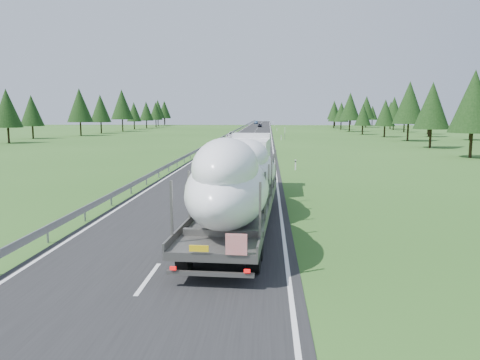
# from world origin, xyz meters

# --- Properties ---
(ground) EXTENTS (400.00, 400.00, 0.00)m
(ground) POSITION_xyz_m (0.00, 0.00, 0.00)
(ground) COLOR #2A541C
(ground) RESTS_ON ground
(road_surface) EXTENTS (10.00, 400.00, 0.02)m
(road_surface) POSITION_xyz_m (0.00, 100.00, 0.01)
(road_surface) COLOR black
(road_surface) RESTS_ON ground
(guardrail) EXTENTS (0.10, 400.00, 0.76)m
(guardrail) POSITION_xyz_m (-5.30, 99.94, 0.60)
(guardrail) COLOR slate
(guardrail) RESTS_ON ground
(marker_posts) EXTENTS (0.13, 350.08, 1.00)m
(marker_posts) POSITION_xyz_m (6.50, 155.00, 0.54)
(marker_posts) COLOR silver
(marker_posts) RESTS_ON ground
(highway_sign) EXTENTS (0.08, 0.90, 2.60)m
(highway_sign) POSITION_xyz_m (7.20, 80.00, 1.81)
(highway_sign) COLOR slate
(highway_sign) RESTS_ON ground
(tree_line_right) EXTENTS (27.03, 244.58, 12.01)m
(tree_line_right) POSITION_xyz_m (37.97, 81.98, 6.51)
(tree_line_right) COLOR black
(tree_line_right) RESTS_ON ground
(tree_line_left) EXTENTS (15.88, 244.50, 12.27)m
(tree_line_left) POSITION_xyz_m (-42.26, 94.74, 6.66)
(tree_line_left) COLOR black
(tree_line_left) RESTS_ON ground
(boat_truck) EXTENTS (3.78, 21.24, 4.52)m
(boat_truck) POSITION_xyz_m (2.54, 8.66, 2.41)
(boat_truck) COLOR silver
(boat_truck) RESTS_ON ground
(distant_van) EXTENTS (2.71, 5.84, 1.62)m
(distant_van) POSITION_xyz_m (-3.22, 80.74, 0.81)
(distant_van) COLOR silver
(distant_van) RESTS_ON ground
(distant_car_dark) EXTENTS (1.80, 4.08, 1.36)m
(distant_car_dark) POSITION_xyz_m (0.63, 166.89, 0.68)
(distant_car_dark) COLOR black
(distant_car_dark) RESTS_ON ground
(distant_car_blue) EXTENTS (1.74, 4.51, 1.47)m
(distant_car_blue) POSITION_xyz_m (-2.27, 221.31, 0.73)
(distant_car_blue) COLOR #192E48
(distant_car_blue) RESTS_ON ground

